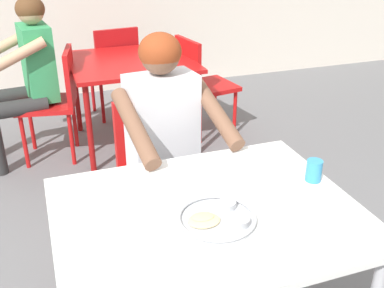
% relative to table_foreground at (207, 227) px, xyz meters
% --- Properties ---
extents(table_foreground, '(1.11, 0.87, 0.75)m').
position_rel_table_foreground_xyz_m(table_foreground, '(0.00, 0.00, 0.00)').
color(table_foreground, white).
rests_on(table_foreground, ground).
extents(thali_tray, '(0.28, 0.28, 0.03)m').
position_rel_table_foreground_xyz_m(thali_tray, '(0.01, -0.07, 0.09)').
color(thali_tray, '#B7BABF').
rests_on(thali_tray, table_foreground).
extents(drinking_cup, '(0.06, 0.06, 0.09)m').
position_rel_table_foreground_xyz_m(drinking_cup, '(0.48, 0.06, 0.12)').
color(drinking_cup, '#338CBF').
rests_on(drinking_cup, table_foreground).
extents(chair_foreground, '(0.44, 0.44, 0.85)m').
position_rel_table_foreground_xyz_m(chair_foreground, '(0.03, 0.86, -0.17)').
color(chair_foreground, red).
rests_on(chair_foreground, ground).
extents(diner_foreground, '(0.54, 0.58, 1.25)m').
position_rel_table_foreground_xyz_m(diner_foreground, '(0.05, 0.65, 0.07)').
color(diner_foreground, '#343434').
rests_on(diner_foreground, ground).
extents(table_background_red, '(0.95, 0.93, 0.72)m').
position_rel_table_foreground_xyz_m(table_background_red, '(0.21, 2.21, -0.03)').
color(table_background_red, '#B71414').
rests_on(table_background_red, ground).
extents(chair_red_left, '(0.49, 0.48, 0.86)m').
position_rel_table_foreground_xyz_m(chair_red_left, '(-0.40, 2.15, -0.17)').
color(chair_red_left, red).
rests_on(chair_red_left, ground).
extents(chair_red_right, '(0.50, 0.48, 0.86)m').
position_rel_table_foreground_xyz_m(chair_red_right, '(0.79, 2.19, -0.18)').
color(chair_red_right, red).
rests_on(chair_red_right, ground).
extents(chair_red_far, '(0.47, 0.46, 0.87)m').
position_rel_table_foreground_xyz_m(chair_red_far, '(0.18, 2.82, -0.17)').
color(chair_red_far, '#A51215').
rests_on(chair_red_far, ground).
extents(patron_background, '(0.59, 0.54, 1.24)m').
position_rel_table_foreground_xyz_m(patron_background, '(-0.58, 2.20, 0.07)').
color(patron_background, '#2C2C2C').
rests_on(patron_background, ground).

